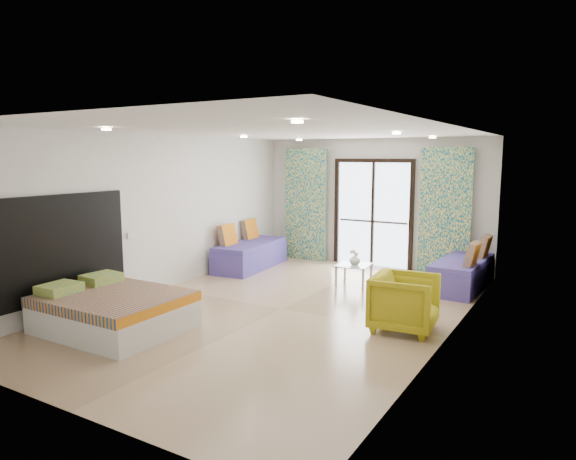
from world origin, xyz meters
The scene contains 24 objects.
floor centered at (0.00, 0.00, 0.00)m, with size 5.00×7.50×0.01m, color #9A7C5C, non-canonical shape.
ceiling centered at (0.00, 0.00, 2.70)m, with size 5.00×7.50×0.01m, color silver, non-canonical shape.
wall_back centered at (0.00, 3.75, 1.35)m, with size 5.00×0.01×2.70m, color silver, non-canonical shape.
wall_front centered at (0.00, -3.75, 1.35)m, with size 5.00×0.01×2.70m, color silver, non-canonical shape.
wall_left centered at (-2.50, 0.00, 1.35)m, with size 0.01×7.50×2.70m, color silver, non-canonical shape.
wall_right centered at (2.50, 0.00, 1.35)m, with size 0.01×7.50×2.70m, color silver, non-canonical shape.
balcony_door centered at (0.00, 3.72, 1.26)m, with size 1.76×0.08×2.28m.
balcony_rail centered at (0.00, 3.73, 0.95)m, with size 1.52×0.03×0.04m, color #595451.
curtain_left centered at (-1.55, 3.57, 1.25)m, with size 1.00×0.10×2.50m, color white.
curtain_right centered at (1.55, 3.57, 1.25)m, with size 1.00×0.10×2.50m, color white.
downlight_a centered at (-1.40, -2.00, 2.67)m, with size 0.12×0.12×0.02m, color #FFE0B2.
downlight_b centered at (1.40, -2.00, 2.67)m, with size 0.12×0.12×0.02m, color #FFE0B2.
downlight_c centered at (-1.40, 1.00, 2.67)m, with size 0.12×0.12×0.02m, color #FFE0B2.
downlight_d centered at (1.40, 1.00, 2.67)m, with size 0.12×0.12×0.02m, color #FFE0B2.
downlight_e centered at (-1.40, 3.00, 2.67)m, with size 0.12×0.12×0.02m, color #FFE0B2.
downlight_f centered at (1.40, 3.00, 2.67)m, with size 0.12×0.12×0.02m, color #FFE0B2.
headboard centered at (-2.46, -1.97, 1.05)m, with size 0.06×2.10×1.50m, color black.
switch_plate centered at (-2.47, -0.72, 1.05)m, with size 0.02×0.10×0.10m, color silver.
bed centered at (-1.47, -1.97, 0.26)m, with size 1.82×1.48×0.63m.
daybed_left centered at (-2.12, 2.17, 0.30)m, with size 0.96×2.04×0.97m.
daybed_right centered at (2.12, 2.70, 0.29)m, with size 0.80×1.90×0.93m.
coffee_table centered at (0.35, 1.93, 0.34)m, with size 0.63×0.63×0.67m.
vase centered at (0.38, 1.91, 0.48)m, with size 0.20×0.21×0.20m, color white.
armchair centered at (1.92, 0.02, 0.42)m, with size 0.82×0.77×0.84m, color #B0A116.
Camera 1 is at (3.98, -6.53, 2.33)m, focal length 32.00 mm.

